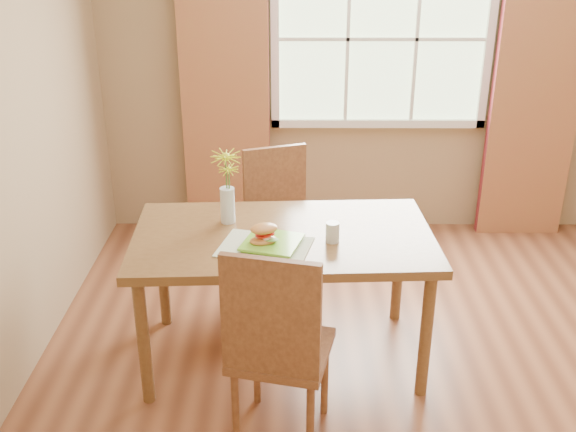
% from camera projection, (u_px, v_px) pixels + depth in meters
% --- Properties ---
extents(room, '(4.24, 3.84, 2.74)m').
position_uv_depth(room, '(428.00, 135.00, 3.25)').
color(room, brown).
rests_on(room, ground).
extents(window, '(1.62, 0.06, 1.32)m').
position_uv_depth(window, '(382.00, 39.00, 4.90)').
color(window, beige).
rests_on(window, room).
extents(curtain_left, '(0.65, 0.08, 2.20)m').
position_uv_depth(curtain_left, '(225.00, 96.00, 4.98)').
color(curtain_left, maroon).
rests_on(curtain_left, room).
extents(curtain_right, '(0.65, 0.08, 2.20)m').
position_uv_depth(curtain_right, '(536.00, 96.00, 4.97)').
color(curtain_right, maroon).
rests_on(curtain_right, room).
extents(dining_table, '(1.63, 0.97, 0.78)m').
position_uv_depth(dining_table, '(283.00, 247.00, 3.61)').
color(dining_table, brown).
rests_on(dining_table, room).
extents(chair_near, '(0.53, 0.53, 1.05)m').
position_uv_depth(chair_near, '(277.00, 343.00, 3.01)').
color(chair_near, brown).
rests_on(chair_near, room).
extents(chair_far, '(0.53, 0.53, 1.00)m').
position_uv_depth(chair_far, '(280.00, 219.00, 4.31)').
color(chair_far, brown).
rests_on(chair_far, room).
extents(placemat, '(0.52, 0.43, 0.01)m').
position_uv_depth(placemat, '(265.00, 247.00, 3.42)').
color(placemat, beige).
rests_on(placemat, dining_table).
extents(plate, '(0.34, 0.34, 0.01)m').
position_uv_depth(plate, '(272.00, 244.00, 3.44)').
color(plate, '#70BE2F').
rests_on(plate, placemat).
extents(croissant_sandwich, '(0.17, 0.14, 0.11)m').
position_uv_depth(croissant_sandwich, '(264.00, 234.00, 3.40)').
color(croissant_sandwich, '#E7904F').
rests_on(croissant_sandwich, plate).
extents(water_glass, '(0.07, 0.07, 0.11)m').
position_uv_depth(water_glass, '(333.00, 233.00, 3.47)').
color(water_glass, silver).
rests_on(water_glass, dining_table).
extents(flower_vase, '(0.17, 0.17, 0.41)m').
position_uv_depth(flower_vase, '(227.00, 180.00, 3.61)').
color(flower_vase, silver).
rests_on(flower_vase, dining_table).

